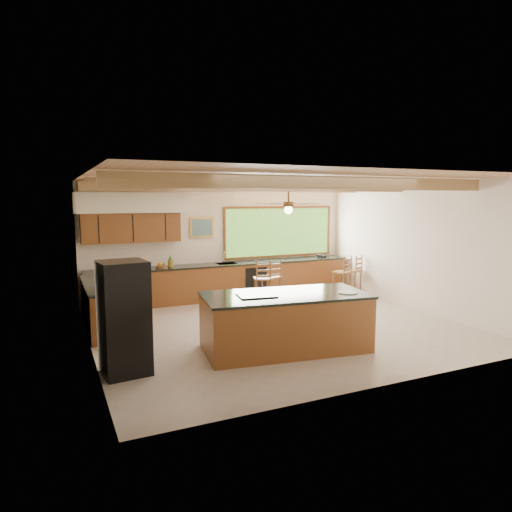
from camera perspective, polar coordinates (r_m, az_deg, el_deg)
name	(u,v)px	position (r m, az deg, el deg)	size (l,w,h in m)	color
ground	(278,326)	(9.44, 2.73, -8.78)	(7.20, 7.20, 0.00)	#BBAD9B
room_shell	(257,217)	(9.60, 0.11, 4.90)	(7.27, 6.54, 3.02)	white
counter_run	(201,286)	(11.30, -6.87, -3.72)	(7.12, 3.10, 1.22)	brown
island	(285,322)	(7.96, 3.66, -8.19)	(2.97, 1.70, 1.00)	brown
refrigerator	(124,318)	(7.08, -16.16, -7.44)	(0.73, 0.71, 1.70)	black
bar_stool_a	(272,278)	(11.16, 2.04, -2.78)	(0.47, 0.47, 1.12)	brown
bar_stool_b	(264,280)	(10.81, 0.97, -2.96)	(0.53, 0.53, 1.16)	brown
bar_stool_c	(343,273)	(12.13, 10.84, -2.10)	(0.51, 0.51, 1.11)	brown
bar_stool_d	(354,271)	(12.59, 12.19, -1.86)	(0.51, 0.52, 1.09)	brown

